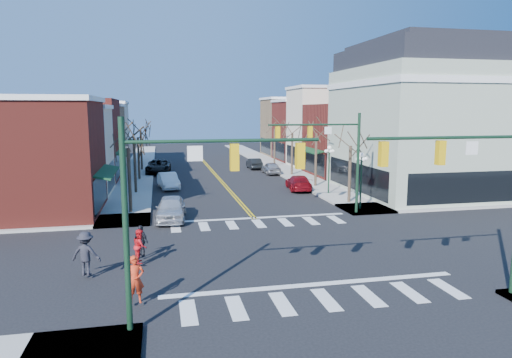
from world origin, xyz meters
TOP-DOWN VIEW (x-y plane):
  - ground at (0.00, 0.00)m, footprint 160.00×160.00m
  - sidewalk_left at (-8.75, 20.00)m, footprint 3.50×70.00m
  - sidewalk_right at (8.75, 20.00)m, footprint 3.50×70.00m
  - bldg_left_brick_a at (-15.50, 11.75)m, footprint 10.00×8.50m
  - bldg_left_stucco_a at (-15.50, 19.50)m, footprint 10.00×7.00m
  - bldg_left_brick_b at (-15.50, 27.50)m, footprint 10.00×9.00m
  - bldg_left_tan at (-15.50, 35.75)m, footprint 10.00×7.50m
  - bldg_left_stucco_b at (-15.50, 43.50)m, footprint 10.00×8.00m
  - bldg_right_brick_a at (15.50, 25.75)m, footprint 10.00×8.50m
  - bldg_right_stucco at (15.50, 33.50)m, footprint 10.00×7.00m
  - bldg_right_brick_b at (15.50, 41.00)m, footprint 10.00×8.00m
  - bldg_right_tan at (15.50, 49.00)m, footprint 10.00×8.00m
  - victorian_corner at (16.50, 14.50)m, footprint 12.25×14.25m
  - traffic_mast_near_left at (-5.55, -7.40)m, footprint 6.60×0.28m
  - traffic_mast_near_right at (5.55, -7.40)m, footprint 6.60×0.28m
  - traffic_mast_far_right at (5.55, 7.40)m, footprint 6.60×0.28m
  - lamppost_corner at (8.20, 8.50)m, footprint 0.36×0.36m
  - lamppost_midblock at (8.20, 15.00)m, footprint 0.36×0.36m
  - tree_left_a at (-8.40, 11.00)m, footprint 0.24×0.24m
  - tree_left_b at (-8.40, 19.00)m, footprint 0.24×0.24m
  - tree_left_c at (-8.40, 27.00)m, footprint 0.24×0.24m
  - tree_left_d at (-8.40, 35.00)m, footprint 0.24×0.24m
  - tree_right_a at (8.40, 11.00)m, footprint 0.24×0.24m
  - tree_right_b at (8.40, 19.00)m, footprint 0.24×0.24m
  - tree_right_c at (8.40, 27.00)m, footprint 0.24×0.24m
  - tree_right_d at (8.40, 35.00)m, footprint 0.24×0.24m
  - car_left_near at (-5.61, 8.42)m, footprint 2.29×4.90m
  - car_left_mid at (-5.51, 21.12)m, footprint 2.17×4.69m
  - car_left_far at (-6.40, 31.89)m, footprint 3.05×6.03m
  - car_right_near at (6.33, 17.82)m, footprint 2.55×5.00m
  - car_right_mid at (6.40, 28.77)m, footprint 1.71×4.15m
  - car_right_far at (5.44, 33.73)m, footprint 1.42×4.07m
  - pedestrian_red_a at (-7.30, -5.26)m, footprint 0.72×0.53m
  - pedestrian_red_b at (-7.30, -0.54)m, footprint 0.65×0.82m
  - pedestrian_dark_a at (-7.30, 0.45)m, footprint 0.92×0.93m
  - pedestrian_dark_b at (-9.57, -1.79)m, footprint 1.43×1.06m

SIDE VIEW (x-z plane):
  - ground at x=0.00m, z-range 0.00..0.00m
  - sidewalk_left at x=-8.75m, z-range 0.00..0.15m
  - sidewalk_right at x=8.75m, z-range 0.00..0.15m
  - car_right_far at x=5.44m, z-range 0.00..1.34m
  - car_right_near at x=6.33m, z-range 0.00..1.39m
  - car_right_mid at x=6.40m, z-range 0.00..1.41m
  - car_left_mid at x=-5.51m, z-range 0.00..1.49m
  - car_left_near at x=-5.61m, z-range 0.00..1.62m
  - car_left_far at x=-6.40m, z-range 0.00..1.64m
  - pedestrian_dark_a at x=-7.30m, z-range 0.15..1.73m
  - pedestrian_red_b at x=-7.30m, z-range 0.15..1.79m
  - pedestrian_red_a at x=-7.30m, z-range 0.15..1.99m
  - pedestrian_dark_b at x=-9.57m, z-range 0.15..2.13m
  - tree_left_c at x=-8.40m, z-range 0.00..4.55m
  - tree_right_a at x=8.40m, z-range 0.00..4.62m
  - tree_left_a at x=-8.40m, z-range 0.00..4.76m
  - tree_right_c at x=8.40m, z-range 0.00..4.83m
  - tree_left_d at x=-8.40m, z-range 0.00..4.90m
  - tree_right_d at x=8.40m, z-range 0.00..4.97m
  - tree_left_b at x=-8.40m, z-range 0.00..5.04m
  - tree_right_b at x=8.40m, z-range 0.00..5.18m
  - lamppost_corner at x=8.20m, z-range 0.80..5.13m
  - lamppost_midblock at x=8.20m, z-range 0.80..5.13m
  - bldg_left_stucco_a at x=-15.50m, z-range 0.00..7.50m
  - bldg_left_tan at x=-15.50m, z-range 0.00..7.80m
  - bldg_left_brick_a at x=-15.50m, z-range 0.00..8.00m
  - bldg_right_brick_a at x=15.50m, z-range 0.00..8.00m
  - bldg_left_stucco_b at x=-15.50m, z-range 0.00..8.20m
  - bldg_left_brick_b at x=-15.50m, z-range 0.00..8.50m
  - bldg_right_brick_b at x=15.50m, z-range 0.00..8.50m
  - bldg_right_tan at x=15.50m, z-range 0.00..9.00m
  - traffic_mast_near_left at x=-5.55m, z-range 1.11..8.31m
  - traffic_mast_near_right at x=5.55m, z-range 1.11..8.31m
  - traffic_mast_far_right at x=5.55m, z-range 1.11..8.31m
  - bldg_right_stucco at x=15.50m, z-range 0.00..10.00m
  - victorian_corner at x=16.50m, z-range 0.01..13.31m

